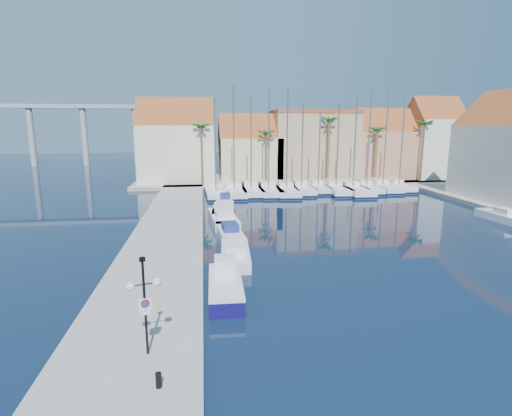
# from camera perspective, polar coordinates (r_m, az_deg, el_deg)

# --- Properties ---
(ground) EXTENTS (260.00, 260.00, 0.00)m
(ground) POSITION_cam_1_polar(r_m,az_deg,el_deg) (22.84, 8.10, -12.95)
(ground) COLOR black
(ground) RESTS_ON ground
(quay_west) EXTENTS (6.00, 77.00, 0.50)m
(quay_west) POSITION_cam_1_polar(r_m,az_deg,el_deg) (34.85, -12.54, -3.96)
(quay_west) COLOR gray
(quay_west) RESTS_ON ground
(shore_north) EXTENTS (54.00, 16.00, 0.50)m
(shore_north) POSITION_cam_1_polar(r_m,az_deg,el_deg) (70.38, 5.54, 4.07)
(shore_north) COLOR gray
(shore_north) RESTS_ON ground
(lamp_post) EXTENTS (1.34, 0.67, 4.07)m
(lamp_post) POSITION_cam_1_polar(r_m,az_deg,el_deg) (16.39, -15.69, -11.37)
(lamp_post) COLOR black
(lamp_post) RESTS_ON quay_west
(bollard) EXTENTS (0.22, 0.22, 0.55)m
(bollard) POSITION_cam_1_polar(r_m,az_deg,el_deg) (15.51, -13.74, -22.79)
(bollard) COLOR black
(bollard) RESTS_ON quay_west
(fishing_boat) EXTENTS (1.96, 5.54, 1.93)m
(fishing_boat) POSITION_cam_1_polar(r_m,az_deg,el_deg) (23.11, -4.41, -10.83)
(fishing_boat) COLOR #120E53
(fishing_boat) RESTS_ON ground
(motorboat_west_0) EXTENTS (2.33, 6.27, 1.40)m
(motorboat_west_0) POSITION_cam_1_polar(r_m,az_deg,el_deg) (28.79, -2.97, -6.48)
(motorboat_west_0) COLOR white
(motorboat_west_0) RESTS_ON ground
(motorboat_west_1) EXTENTS (2.29, 5.84, 1.40)m
(motorboat_west_1) POSITION_cam_1_polar(r_m,az_deg,el_deg) (34.49, -3.83, -3.42)
(motorboat_west_1) COLOR white
(motorboat_west_1) RESTS_ON ground
(motorboat_west_2) EXTENTS (2.91, 7.52, 1.40)m
(motorboat_west_2) POSITION_cam_1_polar(r_m,az_deg,el_deg) (39.70, -4.69, -1.42)
(motorboat_west_2) COLOR white
(motorboat_west_2) RESTS_ON ground
(motorboat_west_3) EXTENTS (2.79, 7.09, 1.40)m
(motorboat_west_3) POSITION_cam_1_polar(r_m,az_deg,el_deg) (43.43, -4.70, -0.29)
(motorboat_west_3) COLOR white
(motorboat_west_3) RESTS_ON ground
(motorboat_west_4) EXTENTS (1.68, 5.12, 1.40)m
(motorboat_west_4) POSITION_cam_1_polar(r_m,az_deg,el_deg) (49.27, -4.46, 1.14)
(motorboat_west_4) COLOR white
(motorboat_west_4) RESTS_ON ground
(motorboat_west_5) EXTENTS (1.98, 5.81, 1.40)m
(motorboat_west_5) POSITION_cam_1_polar(r_m,az_deg,el_deg) (53.24, -4.89, 1.93)
(motorboat_west_5) COLOR white
(motorboat_west_5) RESTS_ON ground
(motorboat_west_6) EXTENTS (1.80, 5.49, 1.40)m
(motorboat_west_6) POSITION_cam_1_polar(r_m,az_deg,el_deg) (58.79, -5.03, 2.85)
(motorboat_west_6) COLOR white
(motorboat_west_6) RESTS_ON ground
(motorboat_east_1) EXTENTS (2.00, 5.37, 1.40)m
(motorboat_east_1) POSITION_cam_1_polar(r_m,az_deg,el_deg) (47.48, 31.58, -0.97)
(motorboat_east_1) COLOR white
(motorboat_east_1) RESTS_ON ground
(sailboat_0) EXTENTS (3.39, 11.11, 13.04)m
(sailboat_0) POSITION_cam_1_polar(r_m,az_deg,el_deg) (56.01, -5.79, 2.46)
(sailboat_0) COLOR white
(sailboat_0) RESTS_ON ground
(sailboat_1) EXTENTS (3.36, 11.78, 14.77)m
(sailboat_1) POSITION_cam_1_polar(r_m,az_deg,el_deg) (56.60, -3.14, 2.61)
(sailboat_1) COLOR white
(sailboat_1) RESTS_ON ground
(sailboat_2) EXTENTS (2.91, 10.97, 13.22)m
(sailboat_2) POSITION_cam_1_polar(r_m,az_deg,el_deg) (57.10, -0.76, 2.70)
(sailboat_2) COLOR white
(sailboat_2) RESTS_ON ground
(sailboat_3) EXTENTS (3.11, 11.58, 14.47)m
(sailboat_3) POSITION_cam_1_polar(r_m,az_deg,el_deg) (57.32, 1.70, 2.74)
(sailboat_3) COLOR white
(sailboat_3) RESTS_ON ground
(sailboat_4) EXTENTS (3.86, 11.39, 14.45)m
(sailboat_4) POSITION_cam_1_polar(r_m,az_deg,el_deg) (57.13, 4.28, 2.68)
(sailboat_4) COLOR white
(sailboat_4) RESTS_ON ground
(sailboat_5) EXTENTS (3.06, 10.10, 12.64)m
(sailboat_5) POSITION_cam_1_polar(r_m,az_deg,el_deg) (58.45, 6.38, 2.84)
(sailboat_5) COLOR white
(sailboat_5) RESTS_ON ground
(sailboat_6) EXTENTS (2.53, 8.97, 11.51)m
(sailboat_6) POSITION_cam_1_polar(r_m,az_deg,el_deg) (59.85, 8.74, 2.99)
(sailboat_6) COLOR white
(sailboat_6) RESTS_ON ground
(sailboat_7) EXTENTS (3.76, 11.58, 12.49)m
(sailboat_7) POSITION_cam_1_polar(r_m,az_deg,el_deg) (59.68, 11.20, 2.86)
(sailboat_7) COLOR white
(sailboat_7) RESTS_ON ground
(sailboat_8) EXTENTS (3.50, 11.98, 13.15)m
(sailboat_8) POSITION_cam_1_polar(r_m,az_deg,el_deg) (59.63, 13.44, 2.75)
(sailboat_8) COLOR white
(sailboat_8) RESTS_ON ground
(sailboat_9) EXTENTS (2.96, 9.63, 14.28)m
(sailboat_9) POSITION_cam_1_polar(r_m,az_deg,el_deg) (61.31, 15.32, 2.94)
(sailboat_9) COLOR white
(sailboat_9) RESTS_ON ground
(sailboat_10) EXTENTS (2.96, 10.22, 14.52)m
(sailboat_10) POSITION_cam_1_polar(r_m,az_deg,el_deg) (62.91, 17.43, 3.02)
(sailboat_10) COLOR white
(sailboat_10) RESTS_ON ground
(sailboat_11) EXTENTS (2.20, 8.25, 13.20)m
(sailboat_11) POSITION_cam_1_polar(r_m,az_deg,el_deg) (63.72, 19.54, 3.01)
(sailboat_11) COLOR white
(sailboat_11) RESTS_ON ground
(building_0) EXTENTS (12.30, 9.00, 13.50)m
(building_0) POSITION_cam_1_polar(r_m,az_deg,el_deg) (67.16, -11.23, 8.92)
(building_0) COLOR beige
(building_0) RESTS_ON shore_north
(building_1) EXTENTS (10.30, 8.00, 11.00)m
(building_1) POSITION_cam_1_polar(r_m,az_deg,el_deg) (67.54, -0.87, 8.11)
(building_1) COLOR #CBB78F
(building_1) RESTS_ON shore_north
(building_2) EXTENTS (14.20, 10.20, 11.50)m
(building_2) POSITION_cam_1_polar(r_m,az_deg,el_deg) (70.58, 8.04, 8.94)
(building_2) COLOR tan
(building_2) RESTS_ON shore_north
(building_3) EXTENTS (10.30, 8.00, 12.00)m
(building_3) POSITION_cam_1_polar(r_m,az_deg,el_deg) (73.79, 17.36, 8.33)
(building_3) COLOR #BA765E
(building_3) RESTS_ON shore_north
(building_4) EXTENTS (8.30, 8.00, 14.00)m
(building_4) POSITION_cam_1_polar(r_m,az_deg,el_deg) (77.08, 23.88, 8.81)
(building_4) COLOR white
(building_4) RESTS_ON shore_north
(palm_0) EXTENTS (2.60, 2.60, 10.15)m
(palm_0) POSITION_cam_1_polar(r_m,az_deg,el_deg) (61.96, -7.85, 11.19)
(palm_0) COLOR brown
(palm_0) RESTS_ON shore_north
(palm_1) EXTENTS (2.60, 2.60, 9.15)m
(palm_1) POSITION_cam_1_polar(r_m,az_deg,el_deg) (62.74, 1.50, 10.43)
(palm_1) COLOR brown
(palm_1) RESTS_ON shore_north
(palm_2) EXTENTS (2.60, 2.60, 11.15)m
(palm_2) POSITION_cam_1_polar(r_m,az_deg,el_deg) (65.05, 10.44, 11.95)
(palm_2) COLOR brown
(palm_2) RESTS_ON shore_north
(palm_3) EXTENTS (2.60, 2.60, 9.65)m
(palm_3) POSITION_cam_1_polar(r_m,az_deg,el_deg) (67.91, 16.94, 10.44)
(palm_3) COLOR brown
(palm_3) RESTS_ON shore_north
(palm_4) EXTENTS (2.60, 2.60, 10.65)m
(palm_4) POSITION_cam_1_polar(r_m,az_deg,el_deg) (71.56, 22.94, 10.82)
(palm_4) COLOR brown
(palm_4) RESTS_ON shore_north
(viaduct) EXTENTS (48.00, 2.20, 14.45)m
(viaduct) POSITION_cam_1_polar(r_m,az_deg,el_deg) (107.26, -26.09, 10.91)
(viaduct) COLOR #9E9E99
(viaduct) RESTS_ON ground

